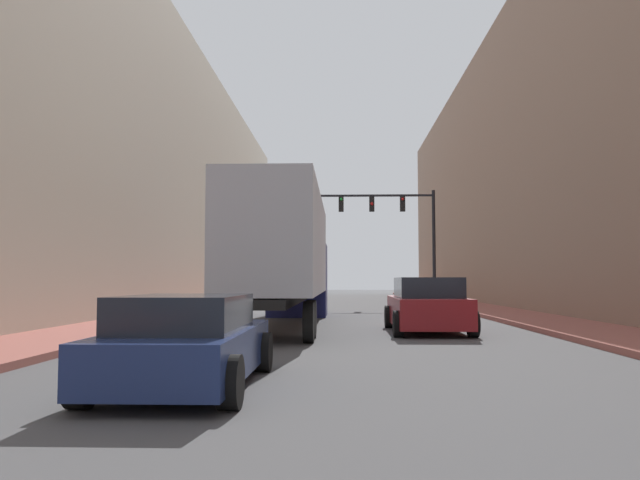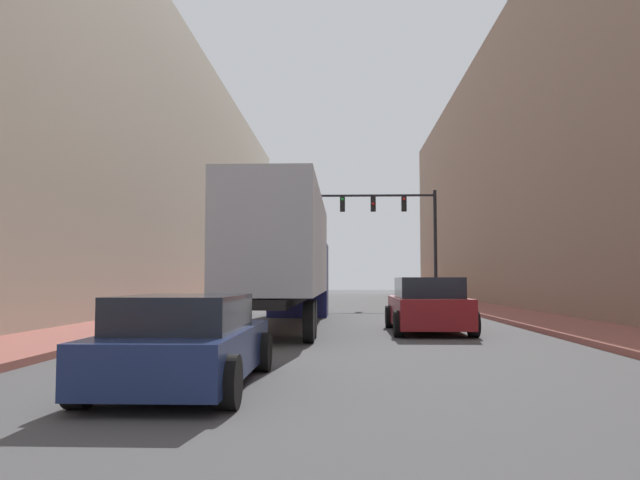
# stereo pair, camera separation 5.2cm
# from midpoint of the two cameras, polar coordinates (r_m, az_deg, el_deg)

# --- Properties ---
(sidewalk_right) EXTENTS (2.87, 80.00, 0.15)m
(sidewalk_right) POSITION_cam_midpoint_polar(r_m,az_deg,el_deg) (29.95, 15.65, -6.30)
(sidewalk_right) COLOR #9E564C
(sidewalk_right) RESTS_ON ground
(sidewalk_left) EXTENTS (2.87, 80.00, 0.15)m
(sidewalk_left) POSITION_cam_midpoint_polar(r_m,az_deg,el_deg) (29.94, -11.49, -6.37)
(sidewalk_left) COLOR #9E564C
(sidewalk_left) RESTS_ON ground
(building_right) EXTENTS (6.00, 80.00, 15.83)m
(building_right) POSITION_cam_midpoint_polar(r_m,az_deg,el_deg) (31.90, 23.24, 8.19)
(building_right) COLOR #997A66
(building_right) RESTS_ON ground
(building_left) EXTENTS (6.00, 80.00, 15.21)m
(building_left) POSITION_cam_midpoint_polar(r_m,az_deg,el_deg) (31.83, -19.16, 7.55)
(building_left) COLOR #BCB29E
(building_left) RESTS_ON ground
(semi_truck) EXTENTS (2.42, 13.81, 4.12)m
(semi_truck) POSITION_cam_midpoint_polar(r_m,az_deg,el_deg) (20.74, -3.20, -1.43)
(semi_truck) COLOR #B2B7C1
(semi_truck) RESTS_ON ground
(sedan_car) EXTENTS (2.01, 4.34, 1.29)m
(sedan_car) POSITION_cam_midpoint_polar(r_m,az_deg,el_deg) (9.10, -12.17, -9.15)
(sedan_car) COLOR navy
(sedan_car) RESTS_ON ground
(suv_car) EXTENTS (2.22, 4.53, 1.58)m
(suv_car) POSITION_cam_midpoint_polar(r_m,az_deg,el_deg) (18.41, 9.68, -5.97)
(suv_car) COLOR maroon
(suv_car) RESTS_ON ground
(traffic_signal_gantry) EXTENTS (7.42, 0.35, 6.86)m
(traffic_signal_gantry) POSITION_cam_midpoint_polar(r_m,az_deg,el_deg) (37.35, 7.33, 1.59)
(traffic_signal_gantry) COLOR black
(traffic_signal_gantry) RESTS_ON ground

